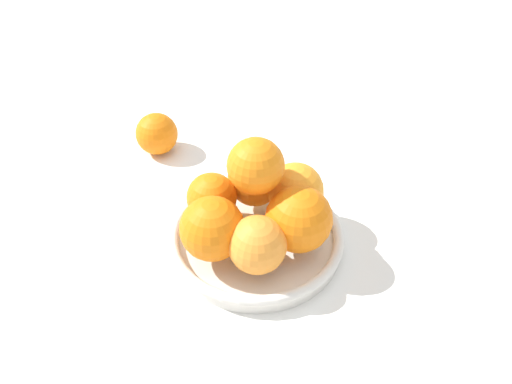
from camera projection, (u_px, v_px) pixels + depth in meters
ground_plane at (256, 244)px, 0.66m from camera, size 4.00×4.00×0.00m
fruit_bowl at (256, 237)px, 0.65m from camera, size 0.23×0.23×0.03m
orange_pile at (258, 205)px, 0.61m from camera, size 0.19×0.18×0.13m
stray_orange at (157, 134)px, 0.80m from camera, size 0.07×0.07×0.07m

